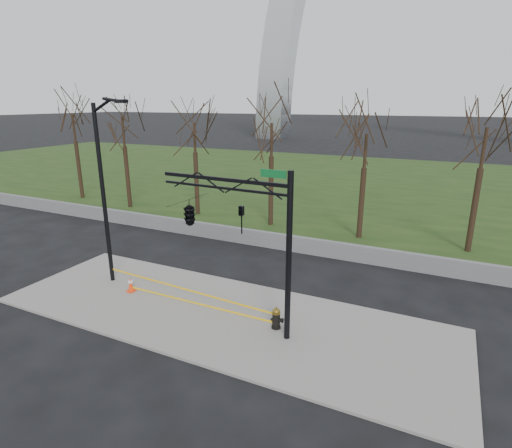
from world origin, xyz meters
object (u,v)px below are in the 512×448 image
at_px(fire_hydrant, 276,319).
at_px(traffic_signal_mast, 207,215).
at_px(traffic_cone, 131,284).
at_px(street_light, 105,183).

bearing_deg(fire_hydrant, traffic_signal_mast, -179.43).
distance_m(traffic_cone, traffic_signal_mast, 5.64).
bearing_deg(street_light, traffic_signal_mast, 5.44).
relative_size(street_light, traffic_signal_mast, 1.37).
height_order(fire_hydrant, street_light, street_light).
bearing_deg(fire_hydrant, traffic_cone, 174.44).
bearing_deg(traffic_cone, traffic_signal_mast, -4.12).
bearing_deg(traffic_cone, fire_hydrant, -0.26).
xyz_separation_m(fire_hydrant, traffic_signal_mast, (-2.66, -0.27, 3.66)).
height_order(traffic_cone, traffic_signal_mast, traffic_signal_mast).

